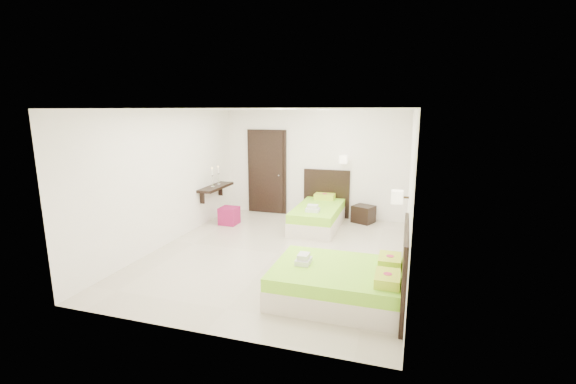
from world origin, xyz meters
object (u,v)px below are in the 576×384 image
(bed_single, at_px, (319,214))
(nightstand, at_px, (363,214))
(bed_double, at_px, (343,281))
(ottoman, at_px, (229,216))

(bed_single, xyz_separation_m, nightstand, (0.94, 0.61, -0.08))
(bed_double, bearing_deg, nightstand, 92.24)
(nightstand, bearing_deg, ottoman, -136.56)
(bed_single, distance_m, ottoman, 2.07)
(bed_double, height_order, ottoman, bed_double)
(nightstand, distance_m, ottoman, 3.14)
(bed_single, xyz_separation_m, bed_double, (1.09, -3.31, -0.02))
(bed_single, height_order, ottoman, bed_single)
(nightstand, bearing_deg, bed_single, -122.96)
(bed_double, bearing_deg, bed_single, 108.22)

